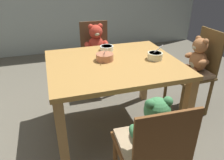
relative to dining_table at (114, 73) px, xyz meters
The scene contains 8 objects.
ground_plane 0.66m from the dining_table, ahead, with size 5.20×5.20×0.04m.
dining_table is the anchor object (origin of this frame).
teddy_chair_near_front 0.84m from the dining_table, 90.88° to the right, with size 0.42×0.42×0.88m.
teddy_chair_far_center 0.84m from the dining_table, 87.56° to the left, with size 0.39×0.38×0.91m.
teddy_chair_near_right 0.94m from the dining_table, ahead, with size 0.43×0.39×0.94m.
porridge_bowl_cream_near_right 0.41m from the dining_table, ahead, with size 0.15×0.14×0.13m.
porridge_bowl_white_far_center 0.35m from the dining_table, 85.42° to the left, with size 0.14×0.14×0.05m.
porridge_bowl_terracotta_center 0.17m from the dining_table, 137.32° to the left, with size 0.16×0.17×0.14m.
Camera 1 is at (-0.55, -1.74, 1.50)m, focal length 34.98 mm.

